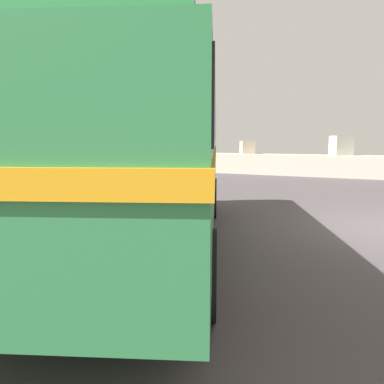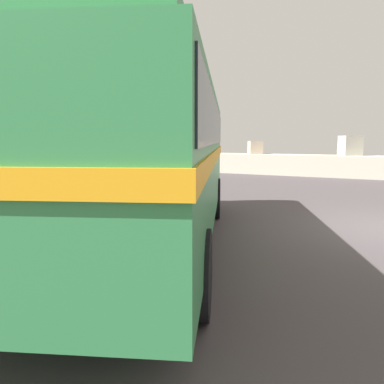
# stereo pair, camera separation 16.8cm
# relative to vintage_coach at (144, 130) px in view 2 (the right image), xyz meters

# --- Properties ---
(vintage_coach) EXTENTS (5.53, 8.84, 3.70)m
(vintage_coach) POSITION_rel_vintage_coach_xyz_m (0.00, 0.00, 0.00)
(vintage_coach) COLOR black
(vintage_coach) RESTS_ON ground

